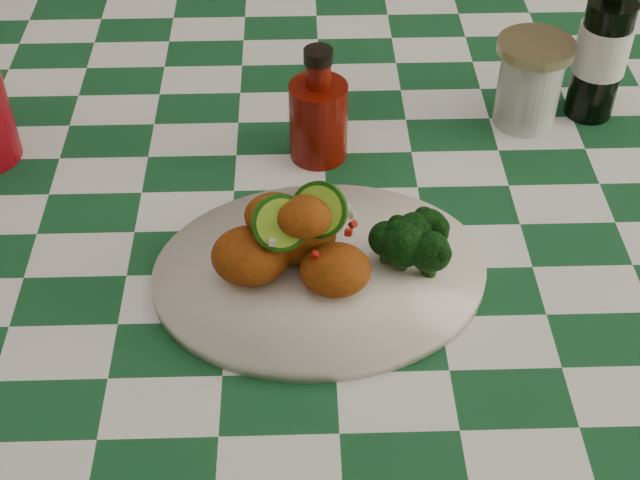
{
  "coord_description": "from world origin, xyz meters",
  "views": [
    {
      "loc": [
        -0.03,
        -0.76,
        1.42
      ],
      "look_at": [
        -0.01,
        -0.14,
        0.84
      ],
      "focal_mm": 50.0,
      "sensor_mm": 36.0,
      "label": 1
    }
  ],
  "objects_px": {
    "beer_bottle": "(606,34)",
    "wooden_chair_left": "(126,74)",
    "fried_chicken_pile": "(305,234)",
    "mason_jar": "(530,83)",
    "dining_table": "(325,403)",
    "plate": "(320,274)",
    "ketchup_bottle": "(318,105)",
    "wooden_chair_right": "(431,111)"
  },
  "relations": [
    {
      "from": "beer_bottle",
      "to": "wooden_chair_left",
      "type": "relative_size",
      "value": 0.22
    },
    {
      "from": "fried_chicken_pile",
      "to": "mason_jar",
      "type": "height_order",
      "value": "same"
    },
    {
      "from": "dining_table",
      "to": "plate",
      "type": "height_order",
      "value": "plate"
    },
    {
      "from": "plate",
      "to": "wooden_chair_left",
      "type": "distance_m",
      "value": 0.96
    },
    {
      "from": "plate",
      "to": "beer_bottle",
      "type": "relative_size",
      "value": 1.51
    },
    {
      "from": "plate",
      "to": "fried_chicken_pile",
      "type": "bearing_deg",
      "value": 180.0
    },
    {
      "from": "ketchup_bottle",
      "to": "wooden_chair_left",
      "type": "relative_size",
      "value": 0.14
    },
    {
      "from": "fried_chicken_pile",
      "to": "wooden_chair_right",
      "type": "bearing_deg",
      "value": 72.5
    },
    {
      "from": "mason_jar",
      "to": "wooden_chair_left",
      "type": "height_order",
      "value": "wooden_chair_left"
    },
    {
      "from": "mason_jar",
      "to": "ketchup_bottle",
      "type": "bearing_deg",
      "value": -166.82
    },
    {
      "from": "wooden_chair_right",
      "to": "fried_chicken_pile",
      "type": "bearing_deg",
      "value": -103.46
    },
    {
      "from": "mason_jar",
      "to": "wooden_chair_left",
      "type": "relative_size",
      "value": 0.11
    },
    {
      "from": "beer_bottle",
      "to": "wooden_chair_right",
      "type": "relative_size",
      "value": 0.26
    },
    {
      "from": "beer_bottle",
      "to": "wooden_chair_left",
      "type": "height_order",
      "value": "beer_bottle"
    },
    {
      "from": "beer_bottle",
      "to": "dining_table",
      "type": "bearing_deg",
      "value": -157.0
    },
    {
      "from": "beer_bottle",
      "to": "wooden_chair_right",
      "type": "distance_m",
      "value": 0.72
    },
    {
      "from": "plate",
      "to": "wooden_chair_right",
      "type": "relative_size",
      "value": 0.39
    },
    {
      "from": "dining_table",
      "to": "plate",
      "type": "bearing_deg",
      "value": -94.42
    },
    {
      "from": "ketchup_bottle",
      "to": "wooden_chair_left",
      "type": "bearing_deg",
      "value": 118.54
    },
    {
      "from": "ketchup_bottle",
      "to": "beer_bottle",
      "type": "bearing_deg",
      "value": 12.67
    },
    {
      "from": "beer_bottle",
      "to": "wooden_chair_left",
      "type": "xyz_separation_m",
      "value": [
        -0.68,
        0.57,
        -0.4
      ]
    },
    {
      "from": "dining_table",
      "to": "wooden_chair_left",
      "type": "height_order",
      "value": "wooden_chair_left"
    },
    {
      "from": "dining_table",
      "to": "wooden_chair_left",
      "type": "xyz_separation_m",
      "value": [
        -0.36,
        0.71,
        0.1
      ]
    },
    {
      "from": "fried_chicken_pile",
      "to": "ketchup_bottle",
      "type": "relative_size",
      "value": 1.02
    },
    {
      "from": "mason_jar",
      "to": "wooden_chair_right",
      "type": "bearing_deg",
      "value": 91.49
    },
    {
      "from": "beer_bottle",
      "to": "wooden_chair_right",
      "type": "xyz_separation_m",
      "value": [
        -0.1,
        0.53,
        -0.47
      ]
    },
    {
      "from": "wooden_chair_left",
      "to": "beer_bottle",
      "type": "bearing_deg",
      "value": -49.72
    },
    {
      "from": "plate",
      "to": "wooden_chair_left",
      "type": "xyz_separation_m",
      "value": [
        -0.35,
        0.85,
        -0.3
      ]
    },
    {
      "from": "beer_bottle",
      "to": "wooden_chair_left",
      "type": "distance_m",
      "value": 0.98
    },
    {
      "from": "fried_chicken_pile",
      "to": "dining_table",
      "type": "bearing_deg",
      "value": 79.77
    },
    {
      "from": "plate",
      "to": "mason_jar",
      "type": "xyz_separation_m",
      "value": [
        0.26,
        0.27,
        0.05
      ]
    },
    {
      "from": "mason_jar",
      "to": "beer_bottle",
      "type": "height_order",
      "value": "beer_bottle"
    },
    {
      "from": "plate",
      "to": "beer_bottle",
      "type": "bearing_deg",
      "value": 39.7
    },
    {
      "from": "plate",
      "to": "ketchup_bottle",
      "type": "bearing_deg",
      "value": 88.78
    },
    {
      "from": "beer_bottle",
      "to": "fried_chicken_pile",
      "type": "bearing_deg",
      "value": -141.49
    },
    {
      "from": "ketchup_bottle",
      "to": "beer_bottle",
      "type": "distance_m",
      "value": 0.35
    },
    {
      "from": "fried_chicken_pile",
      "to": "wooden_chair_right",
      "type": "distance_m",
      "value": 0.95
    },
    {
      "from": "plate",
      "to": "fried_chicken_pile",
      "type": "distance_m",
      "value": 0.06
    },
    {
      "from": "dining_table",
      "to": "beer_bottle",
      "type": "relative_size",
      "value": 7.59
    },
    {
      "from": "ketchup_bottle",
      "to": "beer_bottle",
      "type": "xyz_separation_m",
      "value": [
        0.34,
        0.08,
        0.04
      ]
    },
    {
      "from": "mason_jar",
      "to": "beer_bottle",
      "type": "relative_size",
      "value": 0.5
    },
    {
      "from": "dining_table",
      "to": "fried_chicken_pile",
      "type": "xyz_separation_m",
      "value": [
        -0.03,
        -0.14,
        0.46
      ]
    }
  ]
}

